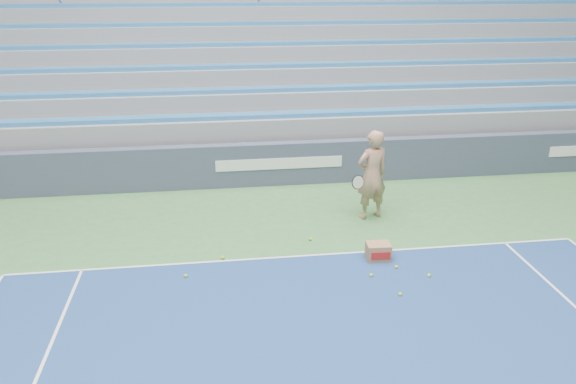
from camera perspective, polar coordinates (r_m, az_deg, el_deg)
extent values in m
cube|color=white|center=(10.85, 1.59, -6.49)|extent=(10.97, 0.05, 0.00)
cube|color=#3A4259|center=(14.29, -0.95, 2.91)|extent=(30.00, 0.30, 1.10)
cube|color=white|center=(14.12, -0.88, 2.89)|extent=(3.20, 0.02, 0.28)
cube|color=gray|center=(18.64, -2.63, 7.33)|extent=(30.00, 8.50, 1.10)
cube|color=gray|center=(18.46, -2.67, 9.73)|extent=(30.00, 8.50, 0.50)
cube|color=teal|center=(14.63, -1.30, 7.85)|extent=(29.60, 0.42, 0.11)
cube|color=gray|center=(18.78, -2.82, 11.49)|extent=(30.00, 7.65, 0.50)
cube|color=teal|center=(15.35, -1.68, 10.40)|extent=(29.60, 0.42, 0.11)
cube|color=gray|center=(19.12, -2.96, 13.18)|extent=(30.00, 6.80, 0.50)
cube|color=teal|center=(16.09, -2.03, 12.73)|extent=(29.60, 0.42, 0.11)
cube|color=gray|center=(19.47, -3.10, 14.82)|extent=(30.00, 5.95, 0.50)
cube|color=teal|center=(16.87, -2.35, 14.84)|extent=(29.60, 0.42, 0.11)
cube|color=gray|center=(19.84, -3.24, 16.39)|extent=(30.00, 5.10, 0.50)
cube|color=teal|center=(17.66, -2.66, 16.76)|extent=(29.60, 0.42, 0.11)
cube|color=gray|center=(20.23, -3.37, 17.90)|extent=(30.00, 4.25, 0.50)
cube|color=teal|center=(18.47, -2.94, 18.52)|extent=(29.60, 0.42, 0.11)
cube|color=gray|center=(22.65, -3.87, 17.77)|extent=(31.00, 0.40, 7.30)
imported|color=tan|center=(12.29, 8.53, 1.72)|extent=(0.83, 0.66, 2.00)
cylinder|color=black|center=(11.99, 7.23, 1.03)|extent=(0.12, 0.27, 0.08)
cylinder|color=beige|center=(11.67, 7.12, 0.99)|extent=(0.29, 0.16, 0.28)
torus|color=black|center=(11.67, 7.12, 0.99)|extent=(0.31, 0.18, 0.30)
cube|color=#946C48|center=(10.80, 9.14, -6.00)|extent=(0.46, 0.36, 0.33)
cube|color=#B21E19|center=(10.66, 9.40, -6.42)|extent=(0.36, 0.03, 0.15)
sphere|color=#B3D12A|center=(10.46, 14.14, -8.22)|extent=(0.07, 0.07, 0.07)
sphere|color=#B3D12A|center=(10.82, -6.64, -6.63)|extent=(0.07, 0.07, 0.07)
sphere|color=#B3D12A|center=(10.30, -10.34, -8.39)|extent=(0.07, 0.07, 0.07)
sphere|color=#B3D12A|center=(10.61, 10.94, -7.48)|extent=(0.07, 0.07, 0.07)
sphere|color=#B3D12A|center=(10.27, 8.47, -8.37)|extent=(0.07, 0.07, 0.07)
sphere|color=#B3D12A|center=(11.46, 2.29, -4.79)|extent=(0.07, 0.07, 0.07)
sphere|color=#B3D12A|center=(9.80, 11.34, -10.15)|extent=(0.07, 0.07, 0.07)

